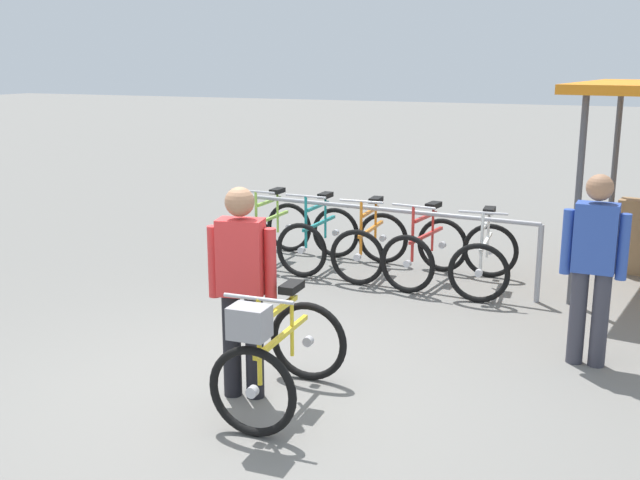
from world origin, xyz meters
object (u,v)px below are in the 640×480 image
(racked_bike_red, at_px, (426,251))
(racked_bike_white, at_px, (485,258))
(pedestrian_with_backpack, at_px, (594,257))
(person_with_featured_bike, at_px, (242,283))
(racked_bike_lime, at_px, (271,232))
(racked_bike_orange, at_px, (371,244))
(racked_bike_teal, at_px, (319,238))
(featured_bicycle, at_px, (277,354))

(racked_bike_red, relative_size, racked_bike_white, 1.03)
(racked_bike_red, distance_m, pedestrian_with_backpack, 2.73)
(racked_bike_white, distance_m, person_with_featured_bike, 3.73)
(person_with_featured_bike, bearing_deg, racked_bike_white, 71.51)
(racked_bike_lime, bearing_deg, person_with_featured_bike, -66.57)
(racked_bike_orange, height_order, racked_bike_red, same)
(person_with_featured_bike, bearing_deg, racked_bike_red, 82.42)
(racked_bike_lime, height_order, racked_bike_teal, same)
(racked_bike_white, bearing_deg, person_with_featured_bike, -108.49)
(racked_bike_orange, bearing_deg, racked_bike_red, -4.72)
(racked_bike_white, bearing_deg, featured_bicycle, -102.68)
(pedestrian_with_backpack, bearing_deg, person_with_featured_bike, -144.50)
(racked_bike_teal, distance_m, racked_bike_red, 1.40)
(racked_bike_teal, xyz_separation_m, racked_bike_red, (1.40, -0.12, -0.00))
(featured_bicycle, bearing_deg, racked_bike_lime, 117.04)
(racked_bike_orange, bearing_deg, racked_bike_white, -4.72)
(racked_bike_orange, relative_size, pedestrian_with_backpack, 0.69)
(racked_bike_white, bearing_deg, racked_bike_lime, 175.28)
(racked_bike_lime, distance_m, racked_bike_white, 2.80)
(person_with_featured_bike, bearing_deg, racked_bike_orange, 93.53)
(racked_bike_lime, relative_size, person_with_featured_bike, 0.69)
(racked_bike_lime, height_order, person_with_featured_bike, person_with_featured_bike)
(racked_bike_orange, relative_size, racked_bike_white, 0.98)
(featured_bicycle, bearing_deg, pedestrian_with_backpack, 42.01)
(racked_bike_lime, xyz_separation_m, person_with_featured_bike, (1.62, -3.74, 0.54))
(racked_bike_teal, xyz_separation_m, racked_bike_orange, (0.70, -0.06, 0.00))
(racked_bike_lime, bearing_deg, racked_bike_red, -4.72)
(racked_bike_lime, bearing_deg, pedestrian_with_backpack, -26.83)
(racked_bike_teal, xyz_separation_m, person_with_featured_bike, (0.92, -3.68, 0.54))
(racked_bike_teal, bearing_deg, racked_bike_red, -4.72)
(racked_bike_teal, bearing_deg, person_with_featured_bike, -75.94)
(racked_bike_red, relative_size, featured_bicycle, 1.00)
(racked_bike_teal, bearing_deg, racked_bike_lime, 175.28)
(racked_bike_lime, bearing_deg, featured_bicycle, -62.96)
(person_with_featured_bike, distance_m, pedestrian_with_backpack, 2.94)
(racked_bike_lime, distance_m, racked_bike_red, 2.10)
(racked_bike_orange, bearing_deg, person_with_featured_bike, -86.47)
(racked_bike_teal, bearing_deg, racked_bike_white, -4.72)
(racked_bike_lime, relative_size, pedestrian_with_backpack, 0.69)
(racked_bike_orange, xyz_separation_m, featured_bicycle, (0.58, -3.75, 0.08))
(racked_bike_teal, bearing_deg, racked_bike_orange, -4.72)
(racked_bike_teal, distance_m, featured_bicycle, 4.02)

